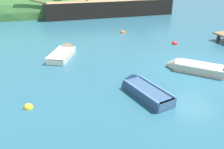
% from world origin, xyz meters
% --- Properties ---
extents(ground_plane, '(120.00, 120.00, 0.00)m').
position_xyz_m(ground_plane, '(0.00, 0.00, 0.00)').
color(ground_plane, '#285B70').
extents(shore_hill, '(38.84, 23.29, 12.16)m').
position_xyz_m(shore_hill, '(-9.65, 28.66, 0.00)').
color(shore_hill, '#477F3D').
rests_on(shore_hill, ground).
extents(sailing_ship, '(17.83, 3.47, 13.13)m').
position_xyz_m(sailing_ship, '(0.47, 17.26, 0.69)').
color(sailing_ship, black).
rests_on(sailing_ship, ground).
extents(rowboat_portside, '(1.56, 3.15, 0.90)m').
position_xyz_m(rowboat_portside, '(-4.05, -1.48, 0.14)').
color(rowboat_portside, '#335175').
rests_on(rowboat_portside, ground).
extents(rowboat_center, '(2.34, 3.33, 1.03)m').
position_xyz_m(rowboat_center, '(-6.72, 4.59, 0.11)').
color(rowboat_center, beige).
rests_on(rowboat_center, ground).
extents(rowboat_outer_right, '(2.83, 2.88, 0.93)m').
position_xyz_m(rowboat_outer_right, '(-0.48, -0.07, 0.14)').
color(rowboat_outer_right, beige).
rests_on(rowboat_outer_right, ground).
extents(buoy_yellow, '(0.37, 0.37, 0.37)m').
position_xyz_m(buoy_yellow, '(-8.86, -1.19, 0.00)').
color(buoy_yellow, yellow).
rests_on(buoy_yellow, ground).
extents(buoy_red, '(0.43, 0.43, 0.43)m').
position_xyz_m(buoy_red, '(1.39, 4.52, 0.00)').
color(buoy_red, red).
rests_on(buoy_red, ground).
extents(buoy_orange, '(0.43, 0.43, 0.43)m').
position_xyz_m(buoy_orange, '(-1.13, 8.85, 0.00)').
color(buoy_orange, orange).
rests_on(buoy_orange, ground).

